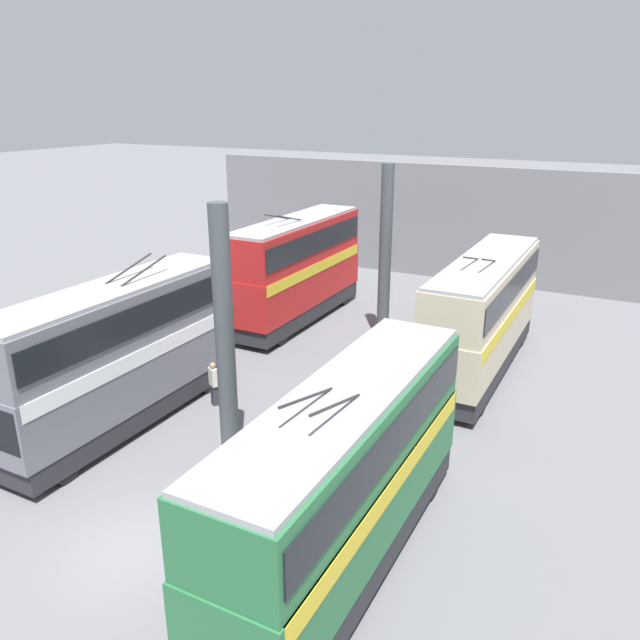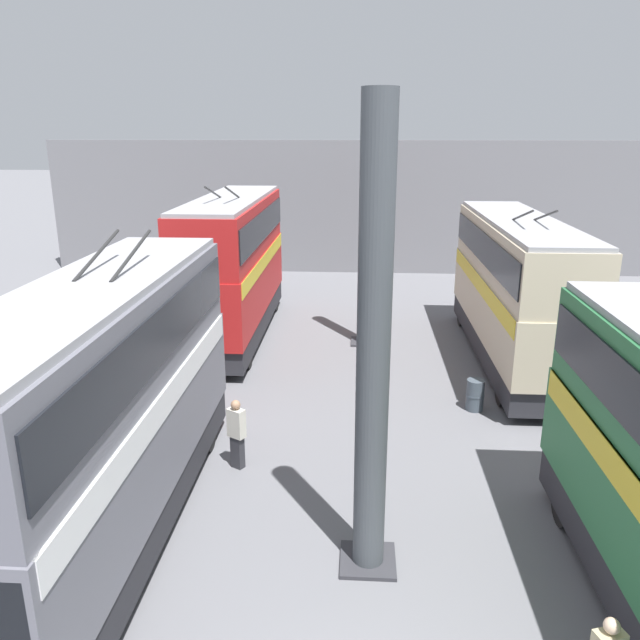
{
  "view_description": "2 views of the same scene",
  "coord_description": "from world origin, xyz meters",
  "px_view_note": "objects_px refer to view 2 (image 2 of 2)",
  "views": [
    {
      "loc": [
        -9.69,
        -10.66,
        11.29
      ],
      "look_at": [
        10.38,
        -0.16,
        3.25
      ],
      "focal_mm": 35.0,
      "sensor_mm": 36.0,
      "label": 1
    },
    {
      "loc": [
        -5.62,
        0.27,
        7.96
      ],
      "look_at": [
        12.29,
        1.42,
        2.45
      ],
      "focal_mm": 35.0,
      "sensor_mm": 36.0,
      "label": 2
    }
  ],
  "objects_px": {
    "bus_right_far": "(233,259)",
    "oil_drum": "(475,395)",
    "bus_left_far": "(516,282)",
    "person_by_right_row": "(237,432)",
    "bus_right_near": "(102,399)"
  },
  "relations": [
    {
      "from": "bus_right_far",
      "to": "oil_drum",
      "type": "height_order",
      "value": "bus_right_far"
    },
    {
      "from": "bus_right_far",
      "to": "oil_drum",
      "type": "distance_m",
      "value": 10.87
    },
    {
      "from": "bus_left_far",
      "to": "person_by_right_row",
      "type": "xyz_separation_m",
      "value": [
        -7.96,
        8.32,
        -1.93
      ]
    },
    {
      "from": "bus_left_far",
      "to": "oil_drum",
      "type": "xyz_separation_m",
      "value": [
        -4.26,
        1.96,
        -2.41
      ]
    },
    {
      "from": "bus_right_near",
      "to": "oil_drum",
      "type": "distance_m",
      "value": 10.84
    },
    {
      "from": "person_by_right_row",
      "to": "oil_drum",
      "type": "height_order",
      "value": "person_by_right_row"
    },
    {
      "from": "oil_drum",
      "to": "bus_right_far",
      "type": "bearing_deg",
      "value": 52.55
    },
    {
      "from": "person_by_right_row",
      "to": "oil_drum",
      "type": "xyz_separation_m",
      "value": [
        3.69,
        -6.35,
        -0.48
      ]
    },
    {
      "from": "bus_right_near",
      "to": "person_by_right_row",
      "type": "xyz_separation_m",
      "value": [
        2.72,
        -2.01,
        -2.04
      ]
    },
    {
      "from": "bus_left_far",
      "to": "bus_right_far",
      "type": "xyz_separation_m",
      "value": [
        2.15,
        10.33,
        0.25
      ]
    },
    {
      "from": "bus_right_far",
      "to": "person_by_right_row",
      "type": "distance_m",
      "value": 10.53
    },
    {
      "from": "bus_right_near",
      "to": "bus_right_far",
      "type": "bearing_deg",
      "value": 0.0
    },
    {
      "from": "person_by_right_row",
      "to": "bus_right_near",
      "type": "bearing_deg",
      "value": 174.2
    },
    {
      "from": "bus_right_far",
      "to": "oil_drum",
      "type": "bearing_deg",
      "value": -127.45
    },
    {
      "from": "oil_drum",
      "to": "bus_right_near",
      "type": "bearing_deg",
      "value": 127.45
    }
  ]
}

